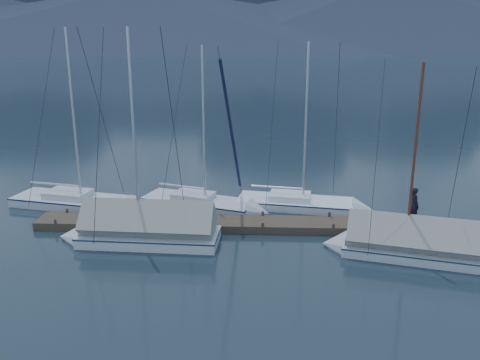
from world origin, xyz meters
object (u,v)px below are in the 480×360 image
sailboat_open_mid (214,206)px  sailboat_covered_far (137,232)px  sailboat_covered_near (402,245)px  sailboat_open_left (91,204)px  sailboat_open_right (312,206)px  person (414,205)px

sailboat_open_mid → sailboat_covered_far: size_ratio=0.91×
sailboat_open_mid → sailboat_covered_near: 9.29m
sailboat_open_left → sailboat_covered_near: bearing=-19.7°
sailboat_covered_near → sailboat_open_right: bearing=119.2°
sailboat_open_left → person: size_ratio=5.86×
sailboat_open_left → person: 15.20m
sailboat_open_mid → sailboat_covered_far: sailboat_covered_far is taller
sailboat_covered_near → sailboat_covered_far: sailboat_covered_far is taller
sailboat_open_mid → sailboat_covered_near: sailboat_open_mid is taller
sailboat_open_mid → sailboat_open_right: size_ratio=0.98×
sailboat_covered_far → sailboat_covered_near: bearing=-4.4°
sailboat_open_mid → person: bearing=-15.3°
sailboat_open_left → sailboat_open_mid: 6.09m
sailboat_open_right → person: sailboat_open_right is taller
sailboat_covered_near → person: sailboat_covered_near is taller
sailboat_open_left → sailboat_covered_near: (13.87, -4.97, 0.24)m
sailboat_open_right → person: bearing=-33.3°
sailboat_open_left → sailboat_open_mid: (6.09, 0.08, -0.01)m
sailboat_open_mid → sailboat_covered_far: 5.08m
sailboat_open_left → sailboat_covered_far: (3.31, -4.17, 0.29)m
sailboat_open_right → person: size_ratio=5.44×
sailboat_open_mid → sailboat_open_right: sailboat_open_right is taller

